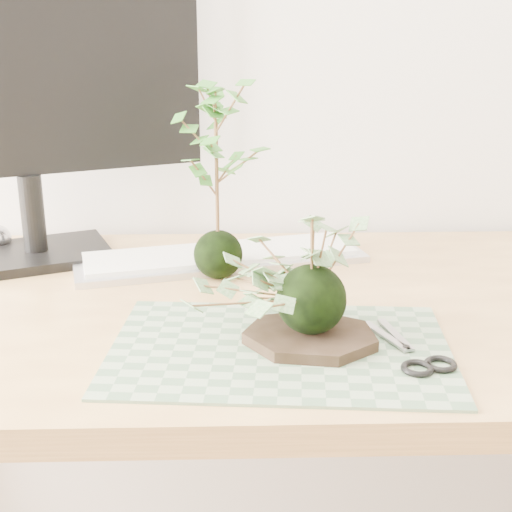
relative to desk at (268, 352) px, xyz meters
name	(u,v)px	position (x,y,z in m)	size (l,w,h in m)	color
desk	(268,352)	(0.00, 0.00, 0.00)	(1.60, 0.70, 0.74)	tan
cutting_mat	(280,348)	(0.01, -0.17, 0.09)	(0.43, 0.29, 0.00)	#4B6C4D
stone_dish	(310,337)	(0.05, -0.16, 0.10)	(0.18, 0.18, 0.01)	black
ivy_kokedama	(312,268)	(0.05, -0.16, 0.19)	(0.26, 0.26, 0.18)	black
maple_kokedama	(216,135)	(-0.08, 0.10, 0.32)	(0.22, 0.22, 0.33)	black
keyboard	(220,257)	(-0.07, 0.18, 0.10)	(0.52, 0.26, 0.02)	#BBBCC4
monitor	(20,77)	(-0.40, 0.21, 0.40)	(0.58, 0.27, 0.54)	black
scissors	(414,359)	(0.17, -0.22, 0.10)	(0.08, 0.17, 0.01)	gray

